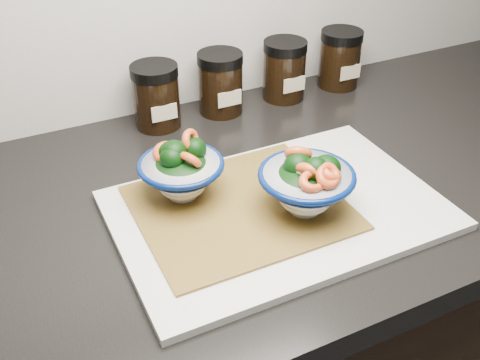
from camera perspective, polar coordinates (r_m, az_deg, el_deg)
name	(u,v)px	position (r m, az deg, el deg)	size (l,w,h in m)	color
countertop	(279,188)	(0.88, 4.02, -0.81)	(3.50, 0.60, 0.04)	black
cutting_board	(278,210)	(0.79, 3.86, -3.07)	(0.45, 0.30, 0.01)	silver
bamboo_mat	(240,207)	(0.78, 0.00, -2.78)	(0.28, 0.24, 0.00)	olive
bowl_left	(181,171)	(0.78, -6.00, 0.95)	(0.12, 0.12, 0.10)	white
bowl_right	(307,183)	(0.76, 6.80, -0.35)	(0.13, 0.13, 0.10)	white
spice_jar_a	(156,96)	(0.99, -8.51, 8.42)	(0.08, 0.08, 0.11)	black
spice_jar_b	(220,83)	(1.03, -1.99, 9.82)	(0.08, 0.08, 0.11)	black
spice_jar_c	(284,70)	(1.09, 4.52, 11.08)	(0.08, 0.08, 0.11)	black
spice_jar_d	(340,59)	(1.15, 10.10, 12.05)	(0.08, 0.08, 0.11)	black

